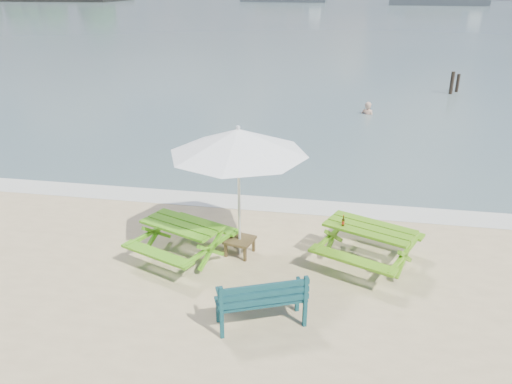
% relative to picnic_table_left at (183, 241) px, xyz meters
% --- Properties ---
extents(sea, '(300.00, 300.00, 0.00)m').
position_rel_picnic_table_left_xyz_m(sea, '(1.40, 83.33, -0.37)').
color(sea, slate).
rests_on(sea, ground).
extents(foam_strip, '(22.00, 0.90, 0.01)m').
position_rel_picnic_table_left_xyz_m(foam_strip, '(1.40, 2.93, -0.37)').
color(foam_strip, silver).
rests_on(foam_strip, ground).
extents(picnic_table_left, '(2.19, 2.29, 0.78)m').
position_rel_picnic_table_left_xyz_m(picnic_table_left, '(0.00, 0.00, 0.00)').
color(picnic_table_left, '#4D9817').
rests_on(picnic_table_left, ground).
extents(picnic_table_right, '(2.32, 2.41, 0.81)m').
position_rel_picnic_table_left_xyz_m(picnic_table_right, '(3.69, 0.42, 0.02)').
color(picnic_table_right, '#589516').
rests_on(picnic_table_right, ground).
extents(park_bench, '(1.54, 1.01, 0.90)m').
position_rel_picnic_table_left_xyz_m(park_bench, '(1.92, -1.84, -0.09)').
color(park_bench, '#0E383D').
rests_on(park_bench, ground).
extents(side_table, '(0.65, 0.65, 0.35)m').
position_rel_picnic_table_left_xyz_m(side_table, '(1.11, 0.34, -0.19)').
color(side_table, brown).
rests_on(side_table, ground).
extents(patio_umbrella, '(3.27, 3.27, 2.69)m').
position_rel_picnic_table_left_xyz_m(patio_umbrella, '(1.11, 0.34, 2.07)').
color(patio_umbrella, silver).
rests_on(patio_umbrella, ground).
extents(beer_bottle, '(0.06, 0.06, 0.23)m').
position_rel_picnic_table_left_xyz_m(beer_bottle, '(3.17, 0.39, 0.51)').
color(beer_bottle, '#905515').
rests_on(beer_bottle, picnic_table_right).
extents(swimmer, '(0.71, 0.60, 1.65)m').
position_rel_picnic_table_left_xyz_m(swimmer, '(4.06, 12.97, -0.66)').
color(swimmer, tan).
rests_on(swimmer, ground).
extents(mooring_pilings, '(0.57, 0.77, 1.32)m').
position_rel_picnic_table_left_xyz_m(mooring_pilings, '(8.46, 18.17, 0.04)').
color(mooring_pilings, black).
rests_on(mooring_pilings, ground).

